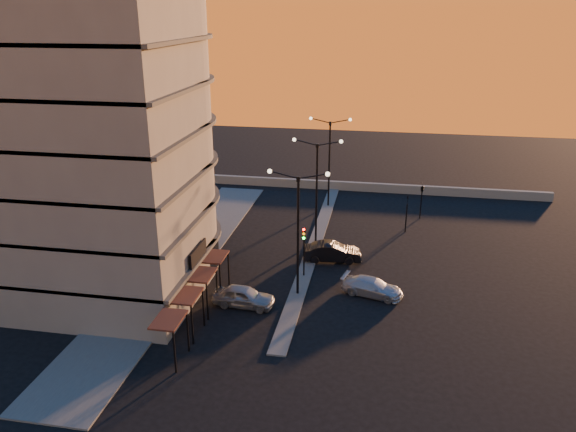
# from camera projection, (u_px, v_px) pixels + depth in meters

# --- Properties ---
(ground) EXTENTS (120.00, 120.00, 0.00)m
(ground) POSITION_uv_depth(u_px,v_px,m) (298.00, 294.00, 41.46)
(ground) COLOR black
(ground) RESTS_ON ground
(sidewalk_west) EXTENTS (5.00, 40.00, 0.12)m
(sidewalk_west) POSITION_uv_depth(u_px,v_px,m) (182.00, 260.00, 46.89)
(sidewalk_west) COLOR #535350
(sidewalk_west) RESTS_ON ground
(median) EXTENTS (1.20, 36.00, 0.12)m
(median) POSITION_uv_depth(u_px,v_px,m) (316.00, 242.00, 50.66)
(median) COLOR #535350
(median) RESTS_ON ground
(parapet) EXTENTS (44.00, 0.50, 1.00)m
(parapet) POSITION_uv_depth(u_px,v_px,m) (351.00, 186.00, 64.93)
(parapet) COLOR slate
(parapet) RESTS_ON ground
(building) EXTENTS (14.35, 17.08, 25.00)m
(building) POSITION_uv_depth(u_px,v_px,m) (104.00, 128.00, 39.69)
(building) COLOR slate
(building) RESTS_ON ground
(streetlamp_near) EXTENTS (4.32, 0.32, 9.51)m
(streetlamp_near) POSITION_uv_depth(u_px,v_px,m) (298.00, 224.00, 39.51)
(streetlamp_near) COLOR black
(streetlamp_near) RESTS_ON ground
(streetlamp_mid) EXTENTS (4.32, 0.32, 9.51)m
(streetlamp_mid) POSITION_uv_depth(u_px,v_px,m) (317.00, 183.00, 48.73)
(streetlamp_mid) COLOR black
(streetlamp_mid) RESTS_ON ground
(streetlamp_far) EXTENTS (4.32, 0.32, 9.51)m
(streetlamp_far) POSITION_uv_depth(u_px,v_px,m) (329.00, 155.00, 57.95)
(streetlamp_far) COLOR black
(streetlamp_far) RESTS_ON ground
(traffic_light_main) EXTENTS (0.28, 0.44, 4.25)m
(traffic_light_main) POSITION_uv_depth(u_px,v_px,m) (304.00, 243.00, 43.10)
(traffic_light_main) COLOR black
(traffic_light_main) RESTS_ON ground
(signal_east_a) EXTENTS (0.13, 0.16, 3.60)m
(signal_east_a) POSITION_uv_depth(u_px,v_px,m) (407.00, 213.00, 52.36)
(signal_east_a) COLOR black
(signal_east_a) RESTS_ON ground
(signal_east_b) EXTENTS (0.42, 1.99, 3.60)m
(signal_east_b) POSITION_uv_depth(u_px,v_px,m) (422.00, 189.00, 55.39)
(signal_east_b) COLOR black
(signal_east_b) RESTS_ON ground
(car_hatchback) EXTENTS (4.50, 2.06, 1.49)m
(car_hatchback) POSITION_uv_depth(u_px,v_px,m) (244.00, 296.00, 39.64)
(car_hatchback) COLOR #989B9F
(car_hatchback) RESTS_ON ground
(car_sedan) EXTENTS (4.96, 2.23, 1.58)m
(car_sedan) POSITION_uv_depth(u_px,v_px,m) (332.00, 252.00, 46.72)
(car_sedan) COLOR black
(car_sedan) RESTS_ON ground
(car_wagon) EXTENTS (4.81, 2.91, 1.30)m
(car_wagon) POSITION_uv_depth(u_px,v_px,m) (372.00, 287.00, 41.17)
(car_wagon) COLOR #B5B7BE
(car_wagon) RESTS_ON ground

